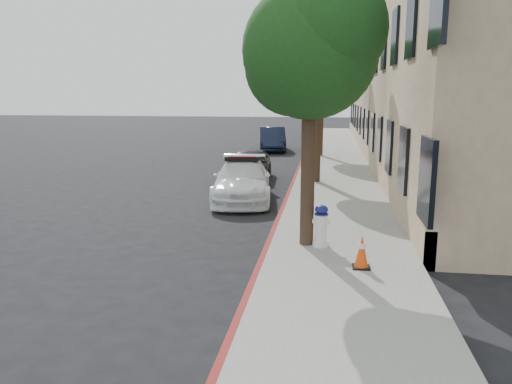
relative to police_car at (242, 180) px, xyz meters
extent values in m
plane|color=black|center=(-0.60, -3.03, -0.64)|extent=(120.00, 120.00, 0.00)
cube|color=gray|center=(3.00, 6.97, -0.57)|extent=(3.20, 50.00, 0.15)
cube|color=maroon|center=(1.46, 6.97, -0.57)|extent=(0.12, 50.00, 0.15)
cube|color=tan|center=(8.60, 11.97, 4.36)|extent=(8.00, 36.00, 10.00)
cube|color=#9EA8B7|center=(8.40, 131.97, 21.36)|extent=(14.00, 14.00, 44.00)
cylinder|color=black|center=(2.30, -5.03, 1.16)|extent=(0.30, 0.30, 3.30)
sphere|color=#1A3B13|center=(2.30, -5.03, 3.61)|extent=(2.80, 2.80, 2.80)
sphere|color=#1A3B13|center=(2.70, -5.33, 4.01)|extent=(2.24, 2.24, 2.24)
sphere|color=#1A3B13|center=(1.95, -4.73, 3.31)|extent=(2.10, 2.10, 2.10)
cylinder|color=black|center=(2.30, 2.97, 1.10)|extent=(0.30, 0.30, 3.19)
sphere|color=#1A3B13|center=(2.30, 2.97, 3.50)|extent=(2.60, 2.60, 2.60)
sphere|color=#1A3B13|center=(2.70, 2.67, 3.90)|extent=(2.08, 2.08, 2.08)
sphere|color=#1A3B13|center=(1.95, 3.27, 3.20)|extent=(1.95, 1.95, 1.95)
cylinder|color=black|center=(2.30, 10.97, 1.21)|extent=(0.30, 0.30, 3.41)
sphere|color=#1A3B13|center=(2.30, 10.97, 3.72)|extent=(3.00, 3.00, 3.00)
sphere|color=#1A3B13|center=(2.70, 10.67, 4.12)|extent=(2.40, 2.40, 2.40)
sphere|color=#1A3B13|center=(1.95, 11.27, 3.42)|extent=(2.25, 2.25, 2.25)
imported|color=white|center=(0.00, 0.00, 0.00)|extent=(2.35, 4.61, 1.28)
cube|color=black|center=(0.00, 0.00, 0.70)|extent=(1.13, 0.42, 0.14)
cube|color=#A50A07|center=(0.00, 0.00, 0.76)|extent=(0.92, 0.33, 0.06)
imported|color=black|center=(-0.35, 3.69, -0.01)|extent=(1.52, 3.73, 1.27)
imported|color=black|center=(-0.60, 14.11, 0.06)|extent=(2.05, 4.42, 1.40)
cylinder|color=white|center=(2.61, -5.15, -0.44)|extent=(0.35, 0.35, 0.11)
cylinder|color=white|center=(2.61, -5.15, -0.08)|extent=(0.26, 0.26, 0.60)
ellipsoid|color=navy|center=(2.61, -5.15, 0.32)|extent=(0.29, 0.29, 0.20)
cylinder|color=white|center=(2.61, -5.15, 0.05)|extent=(0.38, 0.16, 0.11)
cylinder|color=white|center=(2.61, -5.15, 0.05)|extent=(0.14, 0.21, 0.11)
cube|color=black|center=(3.40, -6.42, -0.48)|extent=(0.33, 0.33, 0.03)
cone|color=#EE440C|center=(3.40, -6.42, -0.16)|extent=(0.26, 0.26, 0.61)
cylinder|color=white|center=(3.40, -6.42, -0.06)|extent=(0.14, 0.14, 0.09)
camera|label=1|loc=(2.71, -15.61, 2.76)|focal=35.00mm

